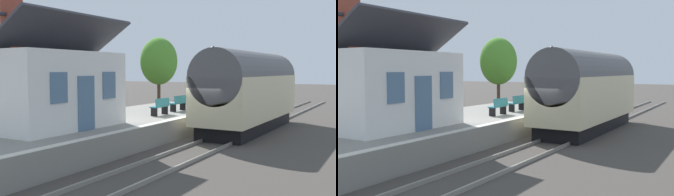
% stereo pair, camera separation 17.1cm
% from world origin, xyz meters
% --- Properties ---
extents(ground_plane, '(160.00, 160.00, 0.00)m').
position_xyz_m(ground_plane, '(0.00, 0.00, 0.00)').
color(ground_plane, '#423D38').
extents(platform, '(32.00, 5.90, 0.99)m').
position_xyz_m(platform, '(0.00, 3.95, 0.50)').
color(platform, gray).
rests_on(platform, ground).
extents(platform_edge_coping, '(32.00, 0.36, 0.02)m').
position_xyz_m(platform_edge_coping, '(0.00, 1.18, 1.00)').
color(platform_edge_coping, beige).
rests_on(platform_edge_coping, platform).
extents(rail_near, '(52.00, 0.08, 0.14)m').
position_xyz_m(rail_near, '(0.00, -1.62, 0.07)').
color(rail_near, gray).
rests_on(rail_near, ground).
extents(rail_far, '(52.00, 0.08, 0.14)m').
position_xyz_m(rail_far, '(0.00, -0.18, 0.07)').
color(rail_far, gray).
rests_on(rail_far, ground).
extents(train, '(10.03, 2.73, 4.32)m').
position_xyz_m(train, '(4.04, -0.90, 2.22)').
color(train, black).
rests_on(train, ground).
extents(station_building, '(5.79, 4.27, 5.51)m').
position_xyz_m(station_building, '(-5.51, 4.42, 2.64)').
color(station_building, white).
rests_on(station_building, platform).
extents(bench_platform_end, '(1.41, 0.46, 0.88)m').
position_xyz_m(bench_platform_end, '(8.90, 2.59, 1.47)').
color(bench_platform_end, '#26727F').
rests_on(bench_platform_end, platform).
extents(bench_mid_platform, '(1.41, 0.48, 0.88)m').
position_xyz_m(bench_mid_platform, '(6.94, 2.74, 1.47)').
color(bench_mid_platform, '#26727F').
rests_on(bench_mid_platform, platform).
extents(bench_near_building, '(1.41, 0.45, 0.88)m').
position_xyz_m(bench_near_building, '(2.80, 2.81, 1.47)').
color(bench_near_building, '#26727F').
rests_on(bench_near_building, platform).
extents(bench_by_lamp, '(1.41, 0.48, 0.88)m').
position_xyz_m(bench_by_lamp, '(0.46, 2.62, 1.47)').
color(bench_by_lamp, '#26727F').
rests_on(bench_by_lamp, platform).
extents(planter_by_door, '(0.88, 0.32, 0.58)m').
position_xyz_m(planter_by_door, '(10.93, 5.58, 1.26)').
color(planter_by_door, gray).
rests_on(planter_by_door, platform).
extents(planter_bench_left, '(0.96, 0.32, 0.58)m').
position_xyz_m(planter_bench_left, '(8.80, 3.67, 1.27)').
color(planter_bench_left, teal).
rests_on(planter_bench_left, platform).
extents(planter_edge_far, '(0.52, 0.52, 0.77)m').
position_xyz_m(planter_edge_far, '(11.52, 4.56, 1.40)').
color(planter_edge_far, gray).
rests_on(planter_edge_far, platform).
extents(lamp_post_platform, '(0.32, 0.50, 3.82)m').
position_xyz_m(lamp_post_platform, '(5.48, 1.92, 3.65)').
color(lamp_post_platform, black).
rests_on(lamp_post_platform, platform).
extents(station_sign_board, '(0.96, 0.06, 1.57)m').
position_xyz_m(station_sign_board, '(7.21, 1.87, 2.18)').
color(station_sign_board, black).
rests_on(station_sign_board, platform).
extents(tree_distant, '(4.11, 4.07, 7.10)m').
position_xyz_m(tree_distant, '(-0.91, 12.06, 4.58)').
color(tree_distant, '#4C3828').
rests_on(tree_distant, ground).
extents(tree_far_left, '(3.20, 2.91, 5.72)m').
position_xyz_m(tree_far_left, '(-2.90, 9.40, 4.21)').
color(tree_far_left, '#4C3828').
rests_on(tree_far_left, ground).
extents(tree_mid_background, '(3.23, 3.24, 6.13)m').
position_xyz_m(tree_mid_background, '(12.50, 10.05, 4.07)').
color(tree_mid_background, '#4C3828').
rests_on(tree_mid_background, ground).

